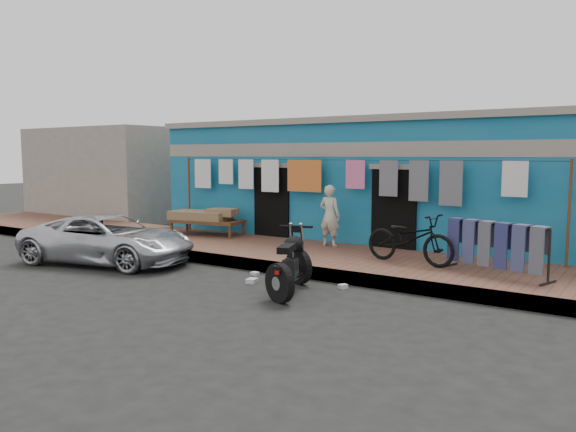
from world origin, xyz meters
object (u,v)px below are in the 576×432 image
object	(u,v)px
charpoy	(207,222)
bicycle	(410,233)
car	(108,238)
seated_person	(330,216)
motorcycle	(290,261)
jeans_rack	(496,247)

from	to	relation	value
charpoy	bicycle	bearing A→B (deg)	-7.14
car	charpoy	bearing A→B (deg)	-12.90
seated_person	bicycle	size ratio (longest dim) A/B	0.77
car	motorcycle	size ratio (longest dim) A/B	2.14
car	seated_person	xyz separation A→B (m)	(3.67, 3.54, 0.42)
car	jeans_rack	distance (m)	8.15
charpoy	seated_person	bearing A→B (deg)	3.28
jeans_rack	motorcycle	bearing A→B (deg)	-140.47
car	bicycle	xyz separation A→B (m)	(6.08, 2.56, 0.31)
bicycle	charpoy	world-z (taller)	bicycle
seated_person	motorcycle	world-z (taller)	seated_person
car	jeans_rack	world-z (taller)	jeans_rack
charpoy	jeans_rack	world-z (taller)	jeans_rack
motorcycle	charpoy	size ratio (longest dim) A/B	0.84
bicycle	seated_person	bearing A→B (deg)	75.80
car	bicycle	bearing A→B (deg)	-80.85
car	charpoy	size ratio (longest dim) A/B	1.81
seated_person	jeans_rack	xyz separation A→B (m)	(4.11, -1.11, -0.23)
seated_person	charpoy	distance (m)	3.74
bicycle	motorcycle	xyz separation A→B (m)	(-1.20, -2.53, -0.30)
seated_person	motorcycle	distance (m)	3.73
jeans_rack	charpoy	bearing A→B (deg)	173.42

